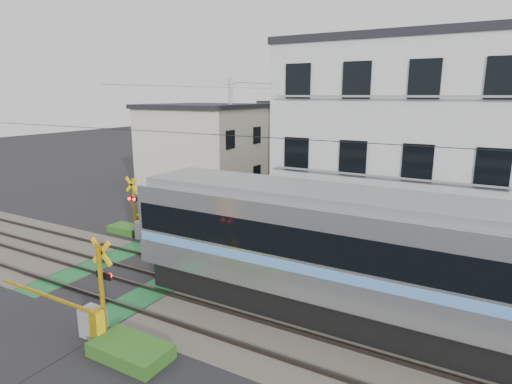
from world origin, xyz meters
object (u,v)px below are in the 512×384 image
Objects in this scene: crossing_signal_far at (143,224)px; pedestrian at (352,155)px; apartment_block at (406,146)px; crossing_signal_near at (93,316)px.

crossing_signal_far is 2.85× the size of pedestrian.
pedestrian is (-9.32, 22.33, -3.82)m from apartment_block.
pedestrian is (-3.41, 35.48, 0.12)m from crossing_signal_near.
crossing_signal_far is (-5.17, 7.31, 0.00)m from crossing_signal_near.
apartment_block is (5.91, 13.15, 3.94)m from crossing_signal_near.
apartment_block is (11.09, 5.84, 3.94)m from crossing_signal_far.
crossing_signal_near is 8.95m from crossing_signal_far.
apartment_block is at bearing 27.78° from crossing_signal_far.
crossing_signal_near is 0.46× the size of apartment_block.
apartment_block is 6.13× the size of pedestrian.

